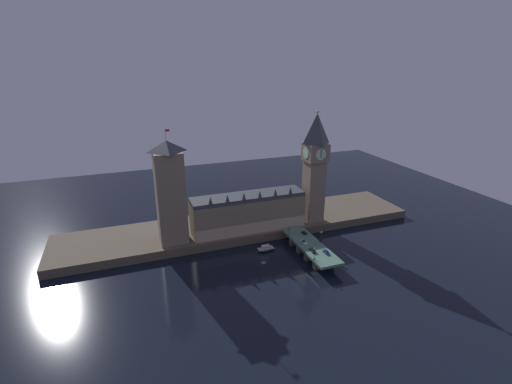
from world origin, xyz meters
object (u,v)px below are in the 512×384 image
Objects in this scene: car_northbound_trail at (313,250)px; pedestrian_near_rail at (315,258)px; street_lamp_mid at (321,236)px; victoria_tower at (170,192)px; car_northbound_lead at (304,242)px; car_southbound_trail at (304,233)px; car_southbound_lead at (326,252)px; pedestrian_mid_walk at (319,241)px; street_lamp_far at (289,228)px; clock_tower at (315,165)px; boat_upstream at (266,249)px; street_lamp_near at (314,252)px.

pedestrian_near_rail reaches higher than car_northbound_trail.
street_lamp_mid is at bearing 38.84° from car_northbound_trail.
victoria_tower reaches higher than car_northbound_lead.
car_southbound_trail is (5.80, 20.61, -0.10)m from car_northbound_trail.
street_lamp_mid is at bearing -17.51° from car_northbound_lead.
car_northbound_trail is at bearing -32.17° from victoria_tower.
car_northbound_lead is 0.98× the size of car_southbound_lead.
street_lamp_far reaches higher than pedestrian_mid_walk.
street_lamp_mid is at bearing -110.23° from clock_tower.
car_southbound_lead is at bearing -33.56° from car_northbound_trail.
boat_upstream is at bearing 156.50° from pedestrian_mid_walk.
street_lamp_far is (0.00, 29.44, 0.43)m from street_lamp_near.
clock_tower is 6.67× the size of boat_upstream.
street_lamp_mid is (74.72, -33.95, -23.07)m from victoria_tower.
street_lamp_mid is (9.10, 7.33, 3.55)m from car_northbound_trail.
clock_tower is 17.99× the size of car_southbound_trail.
clock_tower is 9.97× the size of street_lamp_mid.
street_lamp_mid reaches higher than pedestrian_near_rail.
street_lamp_near is 0.90× the size of street_lamp_far.
street_lamp_far is at bearing 109.37° from car_southbound_lead.
street_lamp_far is at bearing 7.61° from boat_upstream.
car_southbound_trail is (71.42, -20.67, -26.72)m from victoria_tower.
car_southbound_lead is (-15.05, -43.08, -34.38)m from clock_tower.
victoria_tower is 61.16m from boat_upstream.
clock_tower reaches higher than boat_upstream.
victoria_tower is at bearing 147.83° from car_northbound_trail.
pedestrian_near_rail is 0.22× the size of street_lamp_far.
car_northbound_trail reaches higher than car_southbound_lead.
clock_tower is 57.14m from car_southbound_lead.
car_northbound_trail is at bearing -141.16° from street_lamp_mid.
street_lamp_far is at bearing 105.57° from car_northbound_lead.
clock_tower is 47.64m from pedestrian_mid_walk.
car_southbound_trail is at bearing 1.33° from boat_upstream.
clock_tower is 1.09× the size of victoria_tower.
street_lamp_near is (-9.10, -3.54, 3.45)m from car_southbound_lead.
boat_upstream is (-14.96, 27.44, -9.15)m from street_lamp_near.
car_southbound_lead reaches higher than boat_upstream.
street_lamp_far is at bearing 98.51° from car_northbound_trail.
car_northbound_trail is at bearing -47.69° from boat_upstream.
victoria_tower is at bearing 162.85° from street_lamp_far.
boat_upstream is (47.36, -21.22, -32.37)m from victoria_tower.
victoria_tower is 69.08m from street_lamp_far.
car_northbound_lead is 8.91m from pedestrian_mid_walk.
clock_tower reaches higher than street_lamp_mid.
pedestrian_near_rail is at bearing -125.68° from pedestrian_mid_walk.
clock_tower is 15.36× the size of car_southbound_lead.
pedestrian_mid_walk is at bearing 52.64° from street_lamp_near.
car_southbound_lead is 27.73m from street_lamp_far.
pedestrian_near_rail is at bearing -110.33° from car_northbound_trail.
boat_upstream is (-26.96, 11.72, -5.92)m from pedestrian_mid_walk.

